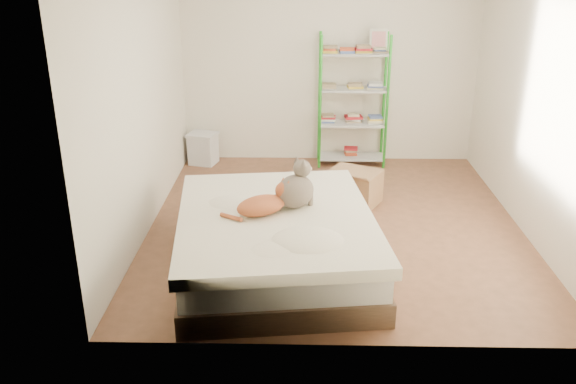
{
  "coord_description": "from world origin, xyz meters",
  "views": [
    {
      "loc": [
        -0.36,
        -5.79,
        2.69
      ],
      "look_at": [
        -0.47,
        -0.68,
        0.62
      ],
      "focal_mm": 38.0,
      "sensor_mm": 36.0,
      "label": 1
    }
  ],
  "objects_px": {
    "grey_cat": "(295,184)",
    "white_bin": "(203,148)",
    "bed": "(276,242)",
    "cardboard_box": "(354,187)",
    "orange_cat": "(261,203)",
    "shelf_unit": "(353,96)"
  },
  "relations": [
    {
      "from": "grey_cat",
      "to": "white_bin",
      "type": "bearing_deg",
      "value": -12.64
    },
    {
      "from": "bed",
      "to": "orange_cat",
      "type": "xyz_separation_m",
      "value": [
        -0.12,
        -0.01,
        0.37
      ]
    },
    {
      "from": "bed",
      "to": "shelf_unit",
      "type": "distance_m",
      "value": 3.06
    },
    {
      "from": "white_bin",
      "to": "orange_cat",
      "type": "bearing_deg",
      "value": -71.41
    },
    {
      "from": "orange_cat",
      "to": "cardboard_box",
      "type": "distance_m",
      "value": 1.86
    },
    {
      "from": "bed",
      "to": "grey_cat",
      "type": "bearing_deg",
      "value": 36.98
    },
    {
      "from": "bed",
      "to": "orange_cat",
      "type": "bearing_deg",
      "value": 178.53
    },
    {
      "from": "cardboard_box",
      "to": "white_bin",
      "type": "bearing_deg",
      "value": 174.09
    },
    {
      "from": "cardboard_box",
      "to": "white_bin",
      "type": "xyz_separation_m",
      "value": [
        -1.89,
        1.3,
        0.02
      ]
    },
    {
      "from": "bed",
      "to": "orange_cat",
      "type": "relative_size",
      "value": 4.27
    },
    {
      "from": "cardboard_box",
      "to": "bed",
      "type": "bearing_deg",
      "value": -89.35
    },
    {
      "from": "cardboard_box",
      "to": "white_bin",
      "type": "distance_m",
      "value": 2.29
    },
    {
      "from": "orange_cat",
      "to": "grey_cat",
      "type": "bearing_deg",
      "value": -0.5
    },
    {
      "from": "shelf_unit",
      "to": "cardboard_box",
      "type": "height_order",
      "value": "shelf_unit"
    },
    {
      "from": "orange_cat",
      "to": "white_bin",
      "type": "distance_m",
      "value": 3.02
    },
    {
      "from": "cardboard_box",
      "to": "orange_cat",
      "type": "bearing_deg",
      "value": -92.67
    },
    {
      "from": "grey_cat",
      "to": "white_bin",
      "type": "height_order",
      "value": "grey_cat"
    },
    {
      "from": "orange_cat",
      "to": "grey_cat",
      "type": "relative_size",
      "value": 1.23
    },
    {
      "from": "orange_cat",
      "to": "grey_cat",
      "type": "distance_m",
      "value": 0.36
    },
    {
      "from": "grey_cat",
      "to": "bed",
      "type": "bearing_deg",
      "value": 96.24
    },
    {
      "from": "white_bin",
      "to": "cardboard_box",
      "type": "bearing_deg",
      "value": -34.5
    },
    {
      "from": "orange_cat",
      "to": "cardboard_box",
      "type": "relative_size",
      "value": 0.75
    }
  ]
}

